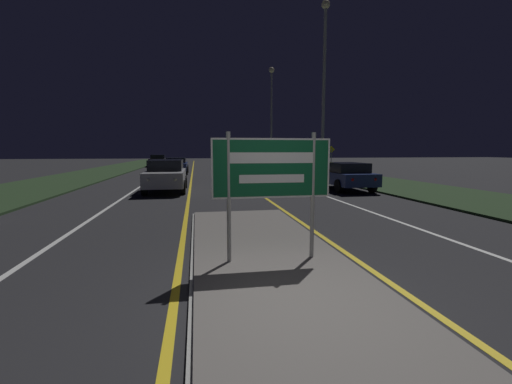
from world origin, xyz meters
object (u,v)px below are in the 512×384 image
object	(u,v)px
car_receding_1	(241,165)
car_approaching_0	(166,175)
streetlight_right_far	(271,103)
car_approaching_1	(177,165)
streetlight_right_near	(324,73)
car_receding_0	(345,175)
car_approaching_2	(158,160)
highway_sign	(272,173)
warning_sign	(331,156)

from	to	relation	value
car_receding_1	car_approaching_0	bearing A→B (deg)	-114.84
streetlight_right_far	car_approaching_1	bearing A→B (deg)	-146.71
streetlight_right_near	car_receding_1	size ratio (longest dim) A/B	2.33
car_receding_0	car_approaching_0	xyz separation A→B (m)	(-8.60, 0.96, 0.07)
streetlight_right_near	car_approaching_2	bearing A→B (deg)	117.90
highway_sign	car_receding_0	world-z (taller)	highway_sign
car_receding_0	car_approaching_2	world-z (taller)	car_approaching_2
streetlight_right_near	streetlight_right_far	world-z (taller)	streetlight_right_near
car_approaching_0	car_approaching_2	bearing A→B (deg)	96.68
car_receding_1	car_approaching_1	bearing A→B (deg)	163.62
car_receding_0	car_approaching_2	bearing A→B (deg)	113.49
car_approaching_0	car_approaching_2	distance (m)	25.96
car_approaching_1	streetlight_right_near	bearing A→B (deg)	-45.10
highway_sign	car_approaching_1	bearing A→B (deg)	96.79
streetlight_right_far	car_approaching_2	distance (m)	15.46
highway_sign	car_approaching_0	size ratio (longest dim) A/B	0.49
car_approaching_1	car_approaching_2	distance (m)	13.78
streetlight_right_near	car_receding_1	xyz separation A→B (m)	(-3.98, 7.66, -5.75)
warning_sign	streetlight_right_near	bearing A→B (deg)	-116.14
car_approaching_0	warning_sign	bearing A→B (deg)	39.77
streetlight_right_far	car_receding_0	bearing A→B (deg)	-91.78
car_receding_1	car_approaching_2	bearing A→B (deg)	118.12
highway_sign	warning_sign	bearing A→B (deg)	65.35
highway_sign	streetlight_right_near	size ratio (longest dim) A/B	0.20
car_approaching_0	car_approaching_1	xyz separation A→B (m)	(-0.17, 12.30, -0.05)
car_approaching_2	warning_sign	bearing A→B (deg)	-44.50
streetlight_right_far	streetlight_right_near	bearing A→B (deg)	-90.86
car_approaching_1	car_approaching_0	bearing A→B (deg)	-89.22
car_approaching_0	car_approaching_2	size ratio (longest dim) A/B	1.05
car_receding_0	car_approaching_1	xyz separation A→B (m)	(-8.77, 13.26, 0.02)
car_receding_1	warning_sign	size ratio (longest dim) A/B	2.03
warning_sign	car_receding_0	bearing A→B (deg)	-109.18
streetlight_right_far	car_receding_1	size ratio (longest dim) A/B	2.28
streetlight_right_near	car_approaching_1	size ratio (longest dim) A/B	2.29
car_receding_1	car_approaching_1	xyz separation A→B (m)	(-5.16, 1.52, -0.00)
streetlight_right_far	car_approaching_0	distance (m)	21.47
warning_sign	highway_sign	bearing A→B (deg)	-114.65
highway_sign	car_approaching_0	world-z (taller)	highway_sign
highway_sign	car_receding_1	xyz separation A→B (m)	(2.36, 21.98, -0.83)
streetlight_right_far	car_approaching_2	world-z (taller)	streetlight_right_far
streetlight_right_near	streetlight_right_far	distance (m)	15.33
highway_sign	warning_sign	distance (m)	23.83
streetlight_right_near	car_approaching_1	world-z (taller)	streetlight_right_near
car_receding_1	highway_sign	bearing A→B (deg)	-96.13
streetlight_right_far	car_approaching_0	bearing A→B (deg)	-116.50
streetlight_right_near	car_approaching_1	xyz separation A→B (m)	(-9.14, 9.17, -5.76)
car_receding_1	car_approaching_1	distance (m)	5.38
car_receding_0	car_receding_1	xyz separation A→B (m)	(-3.61, 11.74, 0.02)
streetlight_right_near	car_approaching_1	bearing A→B (deg)	134.90
car_approaching_0	car_approaching_1	distance (m)	12.31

